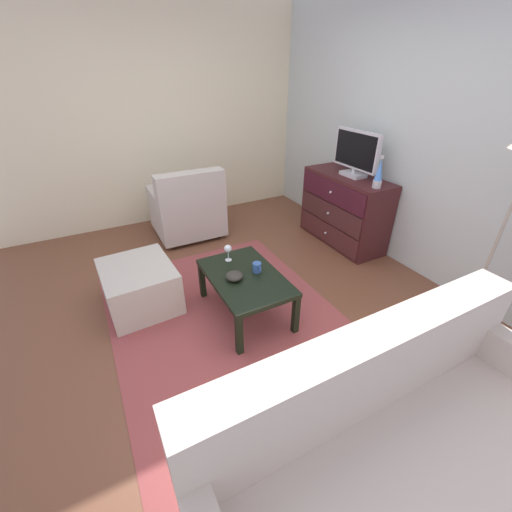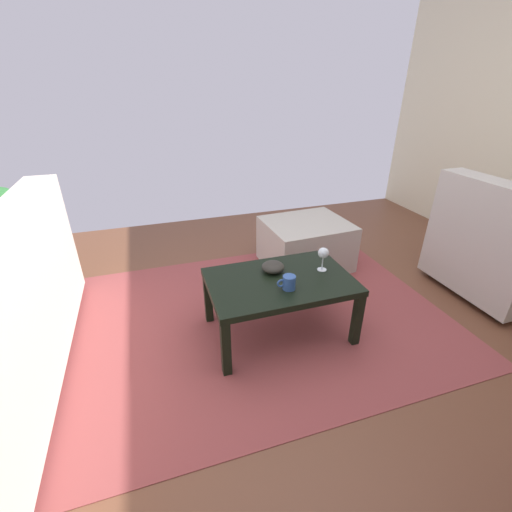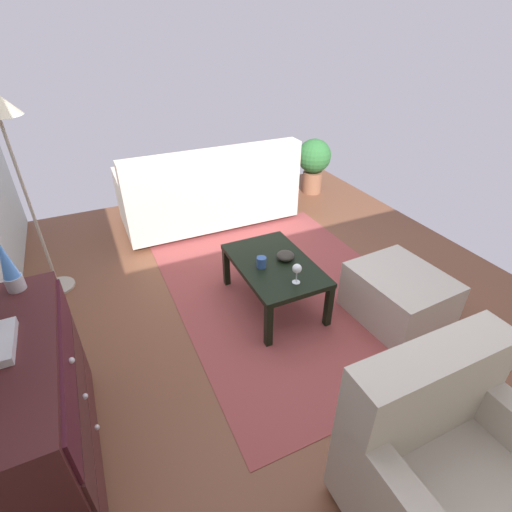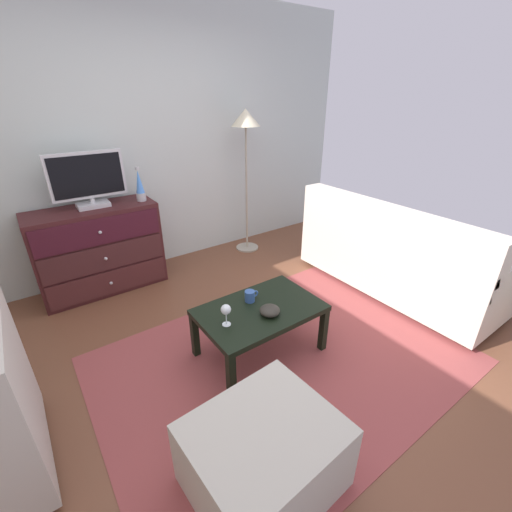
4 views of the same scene
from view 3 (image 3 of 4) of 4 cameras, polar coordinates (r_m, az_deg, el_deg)
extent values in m
cube|color=brown|center=(3.17, 3.34, -8.55)|extent=(5.33, 4.47, 0.05)
cube|color=brown|center=(3.36, 4.78, -5.18)|extent=(2.60, 1.90, 0.01)
cube|color=#3F1A1B|center=(2.26, -30.97, -19.89)|extent=(1.14, 0.45, 0.85)
cube|color=#451F20|center=(2.42, -23.33, -22.81)|extent=(1.08, 0.02, 0.24)
sphere|color=silver|center=(2.42, -22.91, -22.73)|extent=(0.03, 0.03, 0.03)
cube|color=#3F1E1F|center=(2.22, -24.85, -18.83)|extent=(1.08, 0.02, 0.24)
sphere|color=silver|center=(2.22, -24.40, -18.74)|extent=(0.03, 0.03, 0.03)
cube|color=#3D131F|center=(2.04, -26.57, -14.08)|extent=(1.08, 0.02, 0.24)
sphere|color=silver|center=(2.03, -26.09, -13.99)|extent=(0.03, 0.03, 0.03)
cylinder|color=#B7B7BC|center=(2.32, -32.60, -3.43)|extent=(0.09, 0.09, 0.08)
cone|color=#4C8CE5|center=(2.25, -33.71, -0.31)|extent=(0.08, 0.08, 0.22)
cube|color=black|center=(2.74, 1.89, -10.51)|extent=(0.05, 0.05, 0.36)
cube|color=black|center=(3.34, -4.50, -1.67)|extent=(0.05, 0.05, 0.36)
cube|color=black|center=(2.96, 10.89, -7.45)|extent=(0.05, 0.05, 0.36)
cube|color=black|center=(3.52, 3.31, 0.31)|extent=(0.05, 0.05, 0.36)
cube|color=black|center=(3.00, 2.79, -1.34)|extent=(0.89, 0.57, 0.04)
cylinder|color=silver|center=(2.79, 6.07, -3.93)|extent=(0.06, 0.06, 0.00)
cylinder|color=silver|center=(2.76, 6.12, -3.15)|extent=(0.01, 0.01, 0.09)
sphere|color=silver|center=(2.72, 6.21, -1.90)|extent=(0.07, 0.07, 0.07)
cylinder|color=#32569A|center=(2.91, 0.82, -0.95)|extent=(0.08, 0.08, 0.08)
torus|color=#32569A|center=(2.95, 0.40, -0.40)|extent=(0.05, 0.01, 0.05)
ellipsoid|color=#2E2B24|center=(3.02, 4.45, 0.04)|extent=(0.14, 0.14, 0.07)
cylinder|color=#332319|center=(5.14, 1.03, 9.29)|extent=(0.05, 0.05, 0.05)
cylinder|color=#332319|center=(4.71, -18.61, 5.24)|extent=(0.05, 0.05, 0.05)
cylinder|color=#332319|center=(4.59, 4.82, 6.18)|extent=(0.05, 0.05, 0.05)
cylinder|color=#332319|center=(4.10, -17.10, 1.33)|extent=(0.05, 0.05, 0.05)
cube|color=beige|center=(4.46, -7.26, 8.43)|extent=(0.85, 1.92, 0.40)
cube|color=beige|center=(4.01, -6.15, 12.42)|extent=(0.20, 1.92, 0.47)
cube|color=beige|center=(4.68, 3.23, 13.77)|extent=(0.81, 0.12, 0.20)
cube|color=beige|center=(4.19, -19.39, 9.69)|extent=(0.81, 0.12, 0.20)
cylinder|color=#332319|center=(2.29, 13.24, -31.31)|extent=(0.05, 0.05, 0.05)
cylinder|color=#332319|center=(2.59, 25.92, -23.67)|extent=(0.05, 0.05, 0.05)
cube|color=beige|center=(2.18, 27.81, -30.25)|extent=(0.80, 0.81, 0.36)
cube|color=beige|center=(1.92, 24.26, -18.03)|extent=(0.20, 0.81, 0.49)
cube|color=beige|center=(1.77, 22.11, -32.06)|extent=(0.76, 0.12, 0.20)
cube|color=#B8B2A3|center=(3.17, 20.65, -5.68)|extent=(0.73, 0.64, 0.41)
cylinder|color=#A59E8C|center=(3.82, -27.68, -4.07)|extent=(0.28, 0.28, 0.02)
cylinder|color=#A59E8C|center=(3.48, -30.72, 5.77)|extent=(0.02, 0.02, 1.45)
cylinder|color=brown|center=(5.30, 8.45, 10.99)|extent=(0.26, 0.26, 0.28)
sphere|color=#2D6B33|center=(5.18, 8.78, 14.69)|extent=(0.44, 0.44, 0.44)
camera|label=1|loc=(4.80, 2.23, 31.26)|focal=22.85mm
camera|label=2|loc=(2.99, -35.98, 16.14)|focal=24.29mm
camera|label=4|loc=(3.01, 48.95, 17.99)|focal=23.85mm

